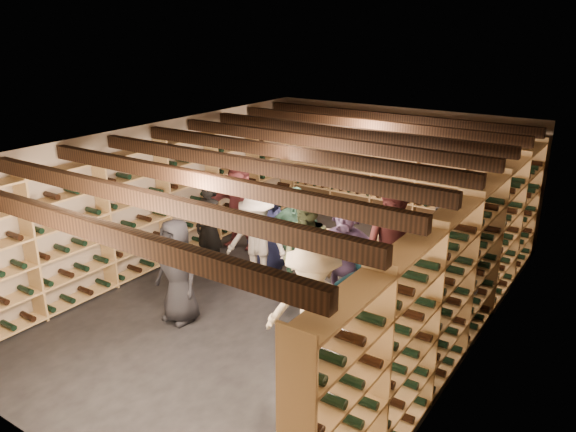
% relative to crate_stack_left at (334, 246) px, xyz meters
% --- Properties ---
extents(ground, '(8.00, 8.00, 0.00)m').
position_rel_crate_stack_left_xyz_m(ground, '(0.15, -1.64, -0.26)').
color(ground, black).
rests_on(ground, ground).
extents(walls, '(5.52, 8.02, 2.40)m').
position_rel_crate_stack_left_xyz_m(walls, '(0.15, -1.64, 0.95)').
color(walls, tan).
rests_on(walls, ground).
extents(ceiling, '(5.50, 8.00, 0.01)m').
position_rel_crate_stack_left_xyz_m(ceiling, '(0.15, -1.64, 2.15)').
color(ceiling, beige).
rests_on(ceiling, walls).
extents(ceiling_joists, '(5.40, 7.12, 0.18)m').
position_rel_crate_stack_left_xyz_m(ceiling_joists, '(0.15, -1.64, 2.01)').
color(ceiling_joists, black).
rests_on(ceiling_joists, ground).
extents(wine_rack_left, '(0.32, 7.50, 2.15)m').
position_rel_crate_stack_left_xyz_m(wine_rack_left, '(-2.42, -1.64, 0.82)').
color(wine_rack_left, '#A68250').
rests_on(wine_rack_left, ground).
extents(wine_rack_right, '(0.32, 7.50, 2.15)m').
position_rel_crate_stack_left_xyz_m(wine_rack_right, '(2.72, -1.64, 0.82)').
color(wine_rack_right, '#A68250').
rests_on(wine_rack_right, ground).
extents(wine_rack_back, '(4.70, 0.30, 2.15)m').
position_rel_crate_stack_left_xyz_m(wine_rack_back, '(0.15, 2.19, 0.82)').
color(wine_rack_back, '#A68250').
rests_on(wine_rack_back, ground).
extents(crate_stack_left, '(0.58, 0.48, 0.51)m').
position_rel_crate_stack_left_xyz_m(crate_stack_left, '(0.00, 0.00, 0.00)').
color(crate_stack_left, tan).
rests_on(crate_stack_left, ground).
extents(crate_stack_right, '(0.54, 0.39, 0.51)m').
position_rel_crate_stack_left_xyz_m(crate_stack_right, '(0.27, -0.04, 0.00)').
color(crate_stack_right, tan).
rests_on(crate_stack_right, ground).
extents(crate_loose, '(0.55, 0.41, 0.17)m').
position_rel_crate_stack_left_xyz_m(crate_loose, '(0.50, 1.24, -0.17)').
color(crate_loose, tan).
rests_on(crate_loose, ground).
extents(person_0, '(0.77, 0.54, 1.50)m').
position_rel_crate_stack_left_xyz_m(person_0, '(-0.75, -3.06, 0.50)').
color(person_0, black).
rests_on(person_0, ground).
extents(person_1, '(0.61, 0.43, 1.58)m').
position_rel_crate_stack_left_xyz_m(person_1, '(-1.44, -1.61, 0.54)').
color(person_1, black).
rests_on(person_1, ground).
extents(person_2, '(0.98, 0.86, 1.69)m').
position_rel_crate_stack_left_xyz_m(person_2, '(0.53, -1.74, 0.59)').
color(person_2, '#4B5637').
rests_on(person_2, ground).
extents(person_3, '(1.22, 0.80, 1.77)m').
position_rel_crate_stack_left_xyz_m(person_3, '(1.54, -3.24, 0.63)').
color(person_3, beige).
rests_on(person_3, ground).
extents(person_4, '(1.05, 0.50, 1.75)m').
position_rel_crate_stack_left_xyz_m(person_4, '(2.03, -2.98, 0.62)').
color(person_4, '#17526E').
rests_on(person_4, ground).
extents(person_5, '(1.49, 0.62, 1.57)m').
position_rel_crate_stack_left_xyz_m(person_5, '(-1.75, -0.45, 0.53)').
color(person_5, brown).
rests_on(person_5, ground).
extents(person_6, '(0.84, 0.68, 1.48)m').
position_rel_crate_stack_left_xyz_m(person_6, '(-0.69, -0.97, 0.49)').
color(person_6, '#171B3E').
rests_on(person_6, ground).
extents(person_8, '(1.02, 0.86, 1.88)m').
position_rel_crate_stack_left_xyz_m(person_8, '(1.61, -1.15, 0.69)').
color(person_8, '#4E1F20').
rests_on(person_8, ground).
extents(person_9, '(1.12, 0.83, 1.55)m').
position_rel_crate_stack_left_xyz_m(person_9, '(-0.48, -1.60, 0.52)').
color(person_9, '#A9A19A').
rests_on(person_9, ground).
extents(person_10, '(1.04, 0.61, 1.66)m').
position_rel_crate_stack_left_xyz_m(person_10, '(0.05, -1.32, 0.58)').
color(person_10, '#2B5242').
rests_on(person_10, ground).
extents(person_11, '(1.49, 0.77, 1.54)m').
position_rel_crate_stack_left_xyz_m(person_11, '(0.81, -1.13, 0.51)').
color(person_11, slate).
rests_on(person_11, ground).
extents(person_12, '(1.01, 0.76, 1.89)m').
position_rel_crate_stack_left_xyz_m(person_12, '(2.33, -1.10, 0.69)').
color(person_12, '#38373C').
rests_on(person_12, ground).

